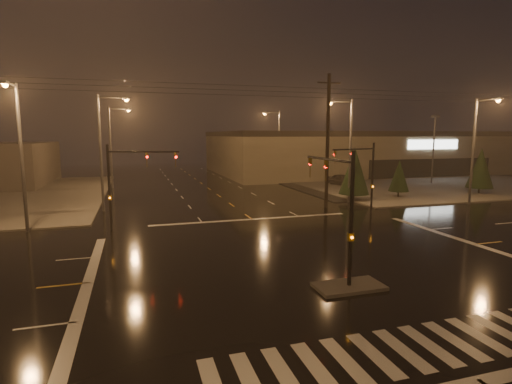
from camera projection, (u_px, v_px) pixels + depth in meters
ground at (310, 261)px, 21.24m from camera, size 140.00×140.00×0.00m
sidewalk_ne at (412, 180)px, 58.31m from camera, size 36.00×36.00×0.12m
median_island at (349, 286)px, 17.44m from camera, size 3.00×1.60×0.15m
crosswalk at (429, 345)px, 12.72m from camera, size 15.00×2.60×0.01m
stop_bar_near at (481, 382)px, 10.83m from camera, size 16.00×0.50×0.01m
stop_bar_far at (252, 219)px, 31.65m from camera, size 16.00×0.50×0.01m
parking_lot at (450, 181)px, 57.86m from camera, size 50.00×24.00×0.08m
retail_building at (379, 150)px, 74.35m from camera, size 60.20×28.30×7.20m
signal_mast_median at (341, 200)px, 17.80m from camera, size 0.25×4.59×6.00m
signal_mast_ne at (365, 170)px, 33.04m from camera, size 4.84×1.86×6.00m
signal_mast_nw at (124, 177)px, 27.55m from camera, size 4.84×1.86×6.00m
streetlight_1 at (104, 145)px, 34.22m from camera, size 2.77×0.32×10.00m
streetlight_2 at (113, 142)px, 49.37m from camera, size 2.77×0.32×10.00m
streetlight_3 at (348, 144)px, 38.80m from camera, size 2.77×0.32×10.00m
streetlight_4 at (277, 141)px, 57.73m from camera, size 2.77×0.32×10.00m
streetlight_5 at (19, 148)px, 26.38m from camera, size 0.32×2.77×10.00m
streetlight_6 at (476, 144)px, 37.37m from camera, size 0.32×2.77×10.00m
utility_pole_1 at (328, 141)px, 35.94m from camera, size 2.20×0.32×12.00m
conifer_0 at (355, 171)px, 40.18m from camera, size 3.01×3.01×5.41m
conifer_1 at (399, 176)px, 42.25m from camera, size 2.10×2.10×3.99m
conifer_2 at (481, 168)px, 44.92m from camera, size 2.88×2.88×5.21m
car_parked at (343, 180)px, 52.29m from camera, size 2.80×4.86×1.56m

